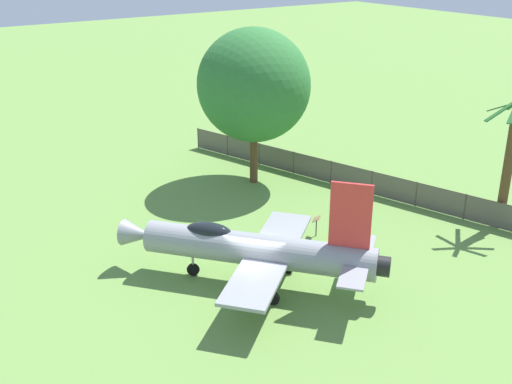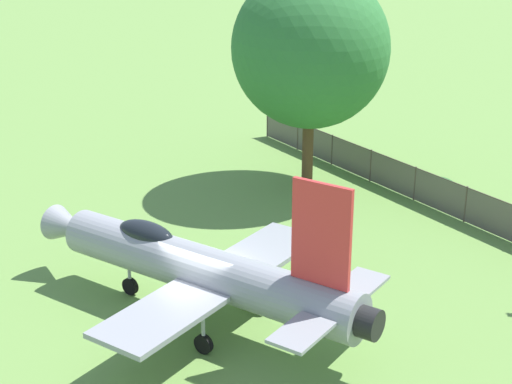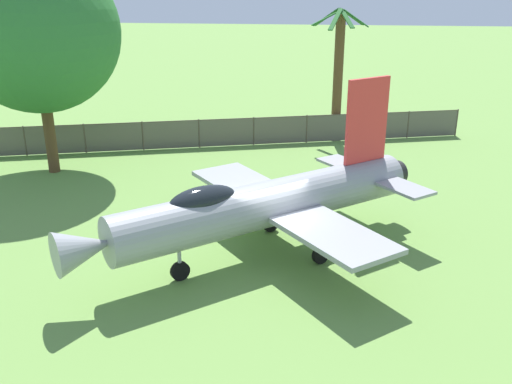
# 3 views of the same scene
# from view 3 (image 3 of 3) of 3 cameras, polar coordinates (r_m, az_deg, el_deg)

# --- Properties ---
(ground_plane) EXTENTS (200.00, 200.00, 0.00)m
(ground_plane) POSITION_cam_3_polar(r_m,az_deg,el_deg) (18.97, 1.22, -6.28)
(ground_plane) COLOR #668E42
(display_jet) EXTENTS (9.99, 11.17, 5.51)m
(display_jet) POSITION_cam_3_polar(r_m,az_deg,el_deg) (18.03, 0.41, -1.24)
(display_jet) COLOR gray
(display_jet) RESTS_ON ground_plane
(shade_tree) EXTENTS (7.01, 7.35, 10.02)m
(shade_tree) POSITION_cam_3_polar(r_m,az_deg,el_deg) (27.35, -21.41, 14.87)
(shade_tree) COLOR brown
(shade_tree) RESTS_ON ground_plane
(palm_tree) EXTENTS (3.48, 3.09, 7.18)m
(palm_tree) POSITION_cam_3_polar(r_m,az_deg,el_deg) (32.08, 8.32, 11.78)
(palm_tree) COLOR brown
(palm_tree) RESTS_ON ground_plane
(perimeter_fence) EXTENTS (8.57, 28.83, 1.57)m
(perimeter_fence) POSITION_cam_3_polar(r_m,az_deg,el_deg) (30.71, -5.80, 6.02)
(perimeter_fence) COLOR #4C4238
(perimeter_fence) RESTS_ON ground_plane
(shrub_near_fence) EXTENTS (1.97, 1.69, 0.77)m
(shrub_near_fence) POSITION_cam_3_polar(r_m,az_deg,el_deg) (32.10, -11.42, 5.52)
(shrub_near_fence) COLOR #235B26
(shrub_near_fence) RESTS_ON ground_plane
(info_plaque) EXTENTS (0.71, 0.69, 1.14)m
(info_plaque) POSITION_cam_3_polar(r_m,az_deg,el_deg) (23.98, -3.18, 1.85)
(info_plaque) COLOR #333333
(info_plaque) RESTS_ON ground_plane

